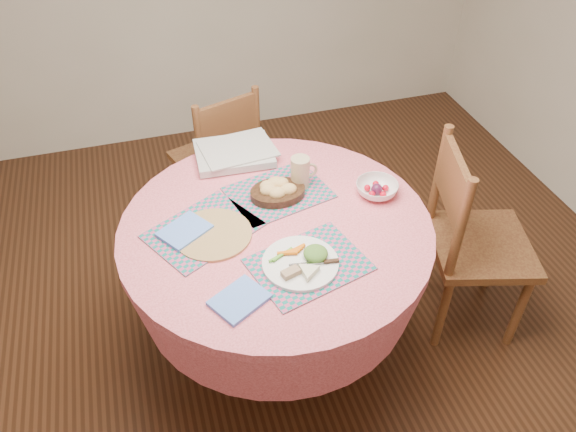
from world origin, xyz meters
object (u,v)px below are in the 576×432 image
(dining_table, at_px, (276,259))
(chair_right, at_px, (471,238))
(wicker_trivet, at_px, (213,234))
(latte_mug, at_px, (301,172))
(fruit_bowl, at_px, (377,189))
(dinner_plate, at_px, (303,262))
(bread_bowl, at_px, (277,190))
(chair_back, at_px, (220,157))

(dining_table, xyz_separation_m, chair_right, (0.88, -0.08, -0.05))
(chair_right, xyz_separation_m, wicker_trivet, (-1.13, 0.08, 0.25))
(wicker_trivet, distance_m, latte_mug, 0.47)
(dining_table, bearing_deg, wicker_trivet, 178.50)
(dining_table, bearing_deg, fruit_bowl, 7.83)
(dining_table, relative_size, latte_mug, 9.18)
(dinner_plate, height_order, fruit_bowl, dinner_plate)
(bread_bowl, relative_size, latte_mug, 1.70)
(chair_right, distance_m, chair_back, 1.38)
(dinner_plate, bearing_deg, chair_right, 11.54)
(bread_bowl, relative_size, fruit_bowl, 1.01)
(latte_mug, bearing_deg, dinner_plate, -106.79)
(dinner_plate, relative_size, fruit_bowl, 1.22)
(wicker_trivet, relative_size, latte_mug, 2.22)
(wicker_trivet, height_order, dinner_plate, dinner_plate)
(latte_mug, bearing_deg, chair_right, -21.80)
(dining_table, height_order, dinner_plate, dinner_plate)
(dinner_plate, height_order, latte_mug, latte_mug)
(latte_mug, xyz_separation_m, fruit_bowl, (0.29, -0.15, -0.05))
(dining_table, relative_size, bread_bowl, 5.39)
(chair_right, bearing_deg, wicker_trivet, 101.38)
(latte_mug, bearing_deg, wicker_trivet, -154.19)
(wicker_trivet, xyz_separation_m, fruit_bowl, (0.70, 0.06, 0.02))
(wicker_trivet, xyz_separation_m, bread_bowl, (0.30, 0.16, 0.03))
(dining_table, xyz_separation_m, dinner_plate, (0.03, -0.25, 0.22))
(dinner_plate, bearing_deg, wicker_trivet, 137.43)
(chair_back, relative_size, bread_bowl, 3.86)
(chair_back, bearing_deg, dinner_plate, 75.78)
(wicker_trivet, bearing_deg, dining_table, -1.50)
(latte_mug, bearing_deg, chair_back, 107.15)
(dining_table, height_order, fruit_bowl, fruit_bowl)
(dinner_plate, bearing_deg, latte_mug, 73.21)
(wicker_trivet, relative_size, fruit_bowl, 1.32)
(wicker_trivet, distance_m, fruit_bowl, 0.71)
(dinner_plate, relative_size, bread_bowl, 1.21)
(dining_table, distance_m, dinner_plate, 0.33)
(chair_back, bearing_deg, latte_mug, 88.71)
(chair_back, xyz_separation_m, latte_mug, (0.23, -0.73, 0.36))
(chair_back, distance_m, latte_mug, 0.85)
(chair_back, bearing_deg, fruit_bowl, 101.87)
(wicker_trivet, bearing_deg, bread_bowl, 27.68)
(chair_back, bearing_deg, bread_bowl, 79.66)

